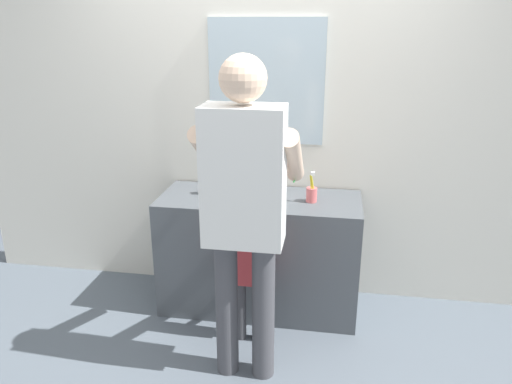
{
  "coord_description": "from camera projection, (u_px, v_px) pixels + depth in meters",
  "views": [
    {
      "loc": [
        0.47,
        -2.72,
        1.91
      ],
      "look_at": [
        0.0,
        0.15,
        0.9
      ],
      "focal_mm": 34.29,
      "sensor_mm": 36.0,
      "label": 1
    }
  ],
  "objects": [
    {
      "name": "faucet",
      "position": [
        264.0,
        178.0,
        3.39
      ],
      "size": [
        0.18,
        0.14,
        0.18
      ],
      "color": "#B7BABF",
      "rests_on": "vanity_cabinet"
    },
    {
      "name": "child_toddler",
      "position": [
        249.0,
        263.0,
        2.96
      ],
      "size": [
        0.27,
        0.28,
        0.89
      ],
      "color": "#47474C",
      "rests_on": "ground"
    },
    {
      "name": "toothbrush_cup",
      "position": [
        312.0,
        194.0,
        3.16
      ],
      "size": [
        0.07,
        0.07,
        0.21
      ],
      "color": "#D86666",
      "rests_on": "vanity_cabinet"
    },
    {
      "name": "ground_plane",
      "position": [
        252.0,
        328.0,
        3.23
      ],
      "size": [
        14.0,
        14.0,
        0.0
      ],
      "primitive_type": "plane",
      "color": "slate"
    },
    {
      "name": "soap_bottle",
      "position": [
        210.0,
        185.0,
        3.29
      ],
      "size": [
        0.06,
        0.06,
        0.16
      ],
      "color": "#66B2D1",
      "rests_on": "vanity_cabinet"
    },
    {
      "name": "back_wall",
      "position": [
        267.0,
        109.0,
        3.36
      ],
      "size": [
        4.4,
        0.1,
        2.7
      ],
      "color": "silver",
      "rests_on": "ground"
    },
    {
      "name": "vanity_cabinet",
      "position": [
        260.0,
        253.0,
        3.38
      ],
      "size": [
        1.34,
        0.54,
        0.81
      ],
      "primitive_type": "cube",
      "color": "#4C5156",
      "rests_on": "ground"
    },
    {
      "name": "sink_basin",
      "position": [
        259.0,
        191.0,
        3.21
      ],
      "size": [
        0.33,
        0.33,
        0.11
      ],
      "color": "silver",
      "rests_on": "vanity_cabinet"
    },
    {
      "name": "adult_parent",
      "position": [
        245.0,
        197.0,
        2.5
      ],
      "size": [
        0.55,
        0.58,
        1.78
      ],
      "color": "#47474C",
      "rests_on": "ground"
    }
  ]
}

